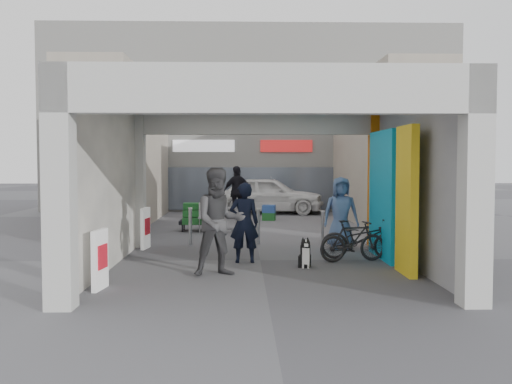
{
  "coord_description": "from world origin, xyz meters",
  "views": [
    {
      "loc": [
        -0.4,
        -12.19,
        2.11
      ],
      "look_at": [
        -0.06,
        1.0,
        1.42
      ],
      "focal_mm": 40.0,
      "sensor_mm": 36.0,
      "label": 1
    }
  ],
  "objects_px": {
    "man_back_turned": "(219,222)",
    "man_crates": "(237,192)",
    "bicycle_front": "(361,239)",
    "bicycle_rear": "(353,241)",
    "cafe_set": "(221,220)",
    "produce_stand": "(201,220)",
    "white_van": "(269,195)",
    "man_elderly": "(341,213)",
    "man_with_dog": "(244,223)",
    "border_collie": "(305,255)"
  },
  "relations": [
    {
      "from": "man_with_dog",
      "to": "bicycle_front",
      "type": "distance_m",
      "value": 2.6
    },
    {
      "from": "produce_stand",
      "to": "bicycle_front",
      "type": "xyz_separation_m",
      "value": [
        3.86,
        -5.21,
        0.11
      ]
    },
    {
      "from": "man_with_dog",
      "to": "bicycle_rear",
      "type": "height_order",
      "value": "man_with_dog"
    },
    {
      "from": "border_collie",
      "to": "white_van",
      "type": "bearing_deg",
      "value": 103.23
    },
    {
      "from": "cafe_set",
      "to": "border_collie",
      "type": "height_order",
      "value": "cafe_set"
    },
    {
      "from": "man_elderly",
      "to": "cafe_set",
      "type": "bearing_deg",
      "value": 127.37
    },
    {
      "from": "man_back_turned",
      "to": "man_crates",
      "type": "distance_m",
      "value": 10.94
    },
    {
      "from": "man_with_dog",
      "to": "man_back_turned",
      "type": "bearing_deg",
      "value": 68.58
    },
    {
      "from": "man_with_dog",
      "to": "bicycle_rear",
      "type": "bearing_deg",
      "value": 178.9
    },
    {
      "from": "bicycle_front",
      "to": "man_crates",
      "type": "bearing_deg",
      "value": 23.26
    },
    {
      "from": "produce_stand",
      "to": "man_back_turned",
      "type": "relative_size",
      "value": 0.64
    },
    {
      "from": "cafe_set",
      "to": "man_back_turned",
      "type": "distance_m",
      "value": 7.09
    },
    {
      "from": "bicycle_front",
      "to": "bicycle_rear",
      "type": "relative_size",
      "value": 1.15
    },
    {
      "from": "produce_stand",
      "to": "man_with_dog",
      "type": "xyz_separation_m",
      "value": [
        1.32,
        -5.58,
        0.51
      ]
    },
    {
      "from": "bicycle_front",
      "to": "cafe_set",
      "type": "bearing_deg",
      "value": 37.88
    },
    {
      "from": "produce_stand",
      "to": "bicycle_front",
      "type": "distance_m",
      "value": 6.49
    },
    {
      "from": "man_back_turned",
      "to": "bicycle_rear",
      "type": "distance_m",
      "value": 3.16
    },
    {
      "from": "man_elderly",
      "to": "man_crates",
      "type": "height_order",
      "value": "man_crates"
    },
    {
      "from": "cafe_set",
      "to": "man_back_turned",
      "type": "xyz_separation_m",
      "value": [
        0.23,
        -7.05,
        0.7
      ]
    },
    {
      "from": "white_van",
      "to": "man_back_turned",
      "type": "bearing_deg",
      "value": -178.89
    },
    {
      "from": "man_back_turned",
      "to": "white_van",
      "type": "distance_m",
      "value": 13.01
    },
    {
      "from": "man_with_dog",
      "to": "bicycle_front",
      "type": "bearing_deg",
      "value": -174.07
    },
    {
      "from": "man_crates",
      "to": "white_van",
      "type": "height_order",
      "value": "man_crates"
    },
    {
      "from": "produce_stand",
      "to": "man_with_dog",
      "type": "height_order",
      "value": "man_with_dog"
    },
    {
      "from": "bicycle_front",
      "to": "border_collie",
      "type": "bearing_deg",
      "value": 132.71
    },
    {
      "from": "man_crates",
      "to": "bicycle_front",
      "type": "height_order",
      "value": "man_crates"
    },
    {
      "from": "man_elderly",
      "to": "man_back_turned",
      "type": "bearing_deg",
      "value": -132.61
    },
    {
      "from": "man_elderly",
      "to": "white_van",
      "type": "xyz_separation_m",
      "value": [
        -1.3,
        9.68,
        -0.11
      ]
    },
    {
      "from": "man_elderly",
      "to": "produce_stand",
      "type": "bearing_deg",
      "value": 133.47
    },
    {
      "from": "border_collie",
      "to": "bicycle_rear",
      "type": "bearing_deg",
      "value": 43.14
    },
    {
      "from": "cafe_set",
      "to": "white_van",
      "type": "relative_size",
      "value": 0.32
    },
    {
      "from": "man_with_dog",
      "to": "man_crates",
      "type": "relative_size",
      "value": 0.86
    },
    {
      "from": "bicycle_front",
      "to": "bicycle_rear",
      "type": "bearing_deg",
      "value": 150.67
    },
    {
      "from": "man_elderly",
      "to": "man_crates",
      "type": "distance_m",
      "value": 8.12
    },
    {
      "from": "man_elderly",
      "to": "white_van",
      "type": "bearing_deg",
      "value": 96.25
    },
    {
      "from": "bicycle_front",
      "to": "bicycle_rear",
      "type": "distance_m",
      "value": 0.39
    },
    {
      "from": "cafe_set",
      "to": "man_elderly",
      "type": "relative_size",
      "value": 0.83
    },
    {
      "from": "man_with_dog",
      "to": "bicycle_rear",
      "type": "distance_m",
      "value": 2.35
    },
    {
      "from": "cafe_set",
      "to": "man_back_turned",
      "type": "bearing_deg",
      "value": -88.16
    },
    {
      "from": "cafe_set",
      "to": "bicycle_front",
      "type": "height_order",
      "value": "bicycle_front"
    },
    {
      "from": "produce_stand",
      "to": "man_elderly",
      "type": "relative_size",
      "value": 0.73
    },
    {
      "from": "cafe_set",
      "to": "man_elderly",
      "type": "height_order",
      "value": "man_elderly"
    },
    {
      "from": "produce_stand",
      "to": "white_van",
      "type": "relative_size",
      "value": 0.29
    },
    {
      "from": "man_crates",
      "to": "bicycle_front",
      "type": "distance_m",
      "value": 9.63
    },
    {
      "from": "border_collie",
      "to": "white_van",
      "type": "xyz_separation_m",
      "value": [
        -0.15,
        12.16,
        0.52
      ]
    },
    {
      "from": "produce_stand",
      "to": "man_crates",
      "type": "bearing_deg",
      "value": 84.12
    },
    {
      "from": "man_crates",
      "to": "man_back_turned",
      "type": "bearing_deg",
      "value": 65.59
    },
    {
      "from": "cafe_set",
      "to": "man_back_turned",
      "type": "height_order",
      "value": "man_back_turned"
    },
    {
      "from": "cafe_set",
      "to": "man_elderly",
      "type": "xyz_separation_m",
      "value": [
        3.06,
        -3.81,
        0.57
      ]
    },
    {
      "from": "white_van",
      "to": "bicycle_rear",
      "type": "bearing_deg",
      "value": -165.94
    }
  ]
}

